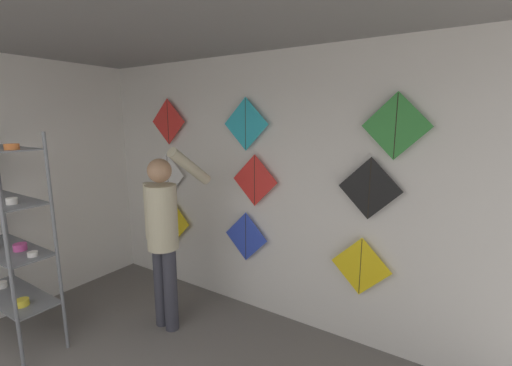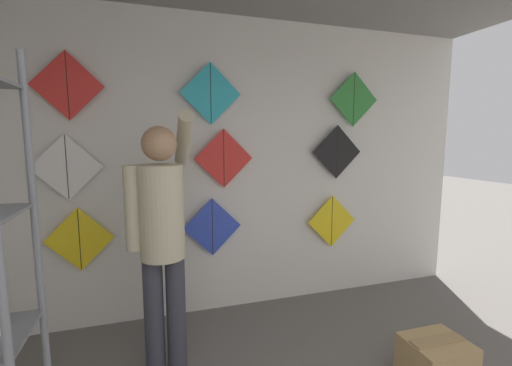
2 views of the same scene
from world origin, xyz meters
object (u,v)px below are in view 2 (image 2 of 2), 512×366
(kite_2, at_px, (332,221))
(kite_8, at_px, (354,99))
(kite_3, at_px, (67,167))
(kite_4, at_px, (224,158))
(shopkeeper, at_px, (162,229))
(kite_0, at_px, (80,239))
(kite_5, at_px, (337,152))
(cardboard_box, at_px, (436,365))
(kite_1, at_px, (212,227))
(kite_6, at_px, (67,85))
(kite_7, at_px, (211,93))

(kite_2, xyz_separation_m, kite_8, (0.21, 0.00, 1.27))
(kite_3, distance_m, kite_4, 1.32)
(kite_4, bearing_deg, shopkeeper, -128.77)
(kite_0, distance_m, kite_5, 2.55)
(cardboard_box, height_order, kite_4, kite_4)
(kite_1, bearing_deg, kite_5, 0.00)
(kite_5, height_order, kite_8, kite_8)
(kite_0, height_order, kite_2, kite_0)
(kite_1, bearing_deg, cardboard_box, -50.10)
(shopkeeper, bearing_deg, kite_1, 59.71)
(shopkeeper, height_order, cardboard_box, shopkeeper)
(kite_6, distance_m, kite_7, 1.16)
(kite_7, bearing_deg, kite_6, 180.00)
(kite_3, relative_size, kite_8, 1.00)
(shopkeeper, relative_size, kite_2, 3.40)
(kite_4, xyz_separation_m, kite_7, (-0.11, 0.00, 0.59))
(cardboard_box, distance_m, kite_6, 3.40)
(kite_4, distance_m, kite_8, 1.49)
(shopkeeper, height_order, kite_2, shopkeeper)
(kite_6, xyz_separation_m, kite_7, (1.16, 0.00, -0.02))
(cardboard_box, distance_m, kite_5, 2.02)
(kite_0, height_order, kite_8, kite_8)
(cardboard_box, distance_m, kite_1, 2.04)
(kite_5, bearing_deg, kite_0, 180.00)
(shopkeeper, height_order, kite_4, shopkeeper)
(kite_1, bearing_deg, kite_6, 180.00)
(cardboard_box, height_order, kite_0, kite_0)
(kite_0, relative_size, kite_1, 1.00)
(kite_5, bearing_deg, kite_3, 180.00)
(kite_6, relative_size, kite_8, 1.00)
(kite_0, bearing_deg, kite_1, 0.00)
(kite_3, height_order, kite_4, kite_4)
(cardboard_box, xyz_separation_m, kite_4, (-1.12, 1.48, 1.32))
(cardboard_box, xyz_separation_m, kite_6, (-2.39, 1.48, 1.93))
(kite_0, height_order, kite_5, kite_5)
(kite_0, bearing_deg, kite_3, 180.00)
(kite_1, relative_size, kite_8, 1.00)
(kite_6, height_order, kite_7, kite_6)
(kite_1, height_order, kite_5, kite_5)
(kite_0, bearing_deg, kite_4, 0.00)
(kite_2, distance_m, kite_8, 1.29)
(shopkeeper, relative_size, kite_6, 3.40)
(kite_0, height_order, kite_1, kite_1)
(kite_6, xyz_separation_m, kite_8, (2.64, 0.00, -0.02))
(kite_6, distance_m, kite_8, 2.64)
(kite_1, relative_size, kite_6, 1.00)
(kite_6, bearing_deg, kite_0, 0.00)
(shopkeeper, xyz_separation_m, cardboard_box, (1.72, -0.73, -0.88))
(shopkeeper, height_order, kite_5, shopkeeper)
(cardboard_box, bearing_deg, kite_8, 80.26)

